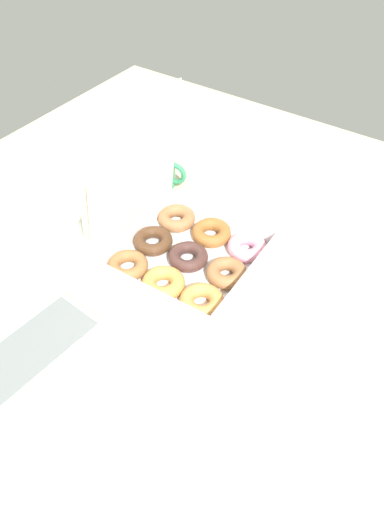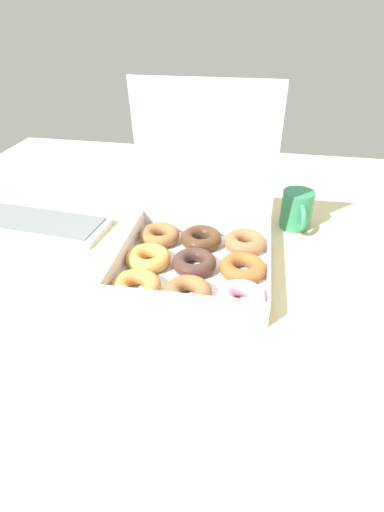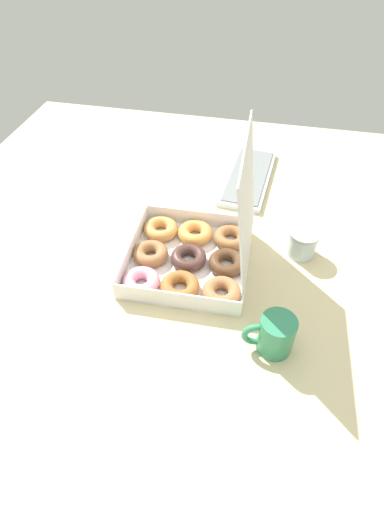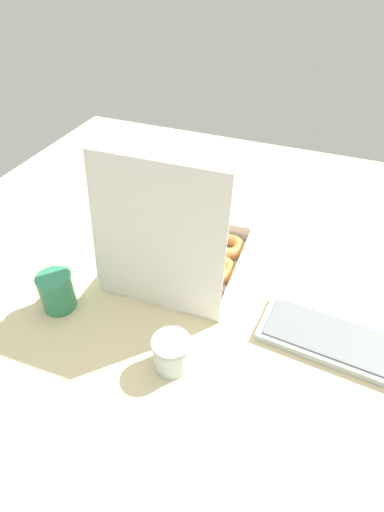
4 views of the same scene
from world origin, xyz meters
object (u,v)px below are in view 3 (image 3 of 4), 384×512
object	(u,v)px
coffee_mug	(274,334)
glass_jar	(302,243)
donut_box	(193,254)
keyboard	(248,177)

from	to	relation	value
coffee_mug	glass_jar	world-z (taller)	coffee_mug
donut_box	coffee_mug	xyz separation A→B (cm)	(23.66, 24.51, 1.28)
keyboard	glass_jar	xyz separation A→B (cm)	(35.50, 19.55, 3.07)
glass_jar	coffee_mug	bearing A→B (deg)	-9.98
coffee_mug	glass_jar	distance (cm)	35.37
donut_box	glass_jar	bearing A→B (deg)	110.00
donut_box	keyboard	distance (cm)	48.05
coffee_mug	keyboard	bearing A→B (deg)	-169.19
glass_jar	keyboard	bearing A→B (deg)	-151.16
donut_box	glass_jar	xyz separation A→B (cm)	(-11.15, 30.64, 0.06)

